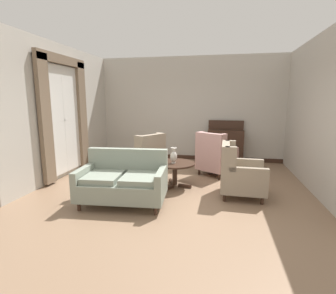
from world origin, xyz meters
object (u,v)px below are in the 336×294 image
object	(u,v)px
armchair_far_left	(144,159)
sideboard	(225,144)
coffee_table	(175,167)
armchair_foreground_right	(239,174)
settee	(123,181)
side_table	(216,156)
armchair_near_window	(215,157)
porcelain_vase	(174,156)

from	to	relation	value
armchair_far_left	sideboard	xyz separation A→B (m)	(1.92, 1.82, 0.11)
coffee_table	armchair_foreground_right	size ratio (longest dim) A/B	0.83
settee	sideboard	world-z (taller)	sideboard
side_table	armchair_far_left	bearing A→B (deg)	-162.35
coffee_table	armchair_near_window	world-z (taller)	armchair_near_window
porcelain_vase	armchair_foreground_right	world-z (taller)	armchair_foreground_right
porcelain_vase	armchair_foreground_right	xyz separation A→B (m)	(1.30, -0.23, -0.24)
settee	armchair_near_window	xyz separation A→B (m)	(1.55, 2.11, 0.05)
porcelain_vase	armchair_near_window	size ratio (longest dim) A/B	0.31
porcelain_vase	settee	world-z (taller)	settee
porcelain_vase	coffee_table	bearing A→B (deg)	70.18
settee	armchair_near_window	distance (m)	2.63
side_table	sideboard	bearing A→B (deg)	79.79
porcelain_vase	sideboard	distance (m)	2.69
coffee_table	armchair_near_window	xyz separation A→B (m)	(0.81, 1.08, 0.02)
coffee_table	porcelain_vase	xyz separation A→B (m)	(-0.02, -0.05, 0.25)
settee	sideboard	xyz separation A→B (m)	(1.81, 3.44, 0.15)
coffee_table	settee	distance (m)	1.28
side_table	armchair_near_window	bearing A→B (deg)	-123.65
porcelain_vase	armchair_far_left	world-z (taller)	armchair_far_left
settee	sideboard	bearing A→B (deg)	57.54
armchair_foreground_right	sideboard	size ratio (longest dim) A/B	0.83
porcelain_vase	armchair_far_left	xyz separation A→B (m)	(-0.83, 0.63, -0.24)
armchair_far_left	side_table	bearing A→B (deg)	138.44
coffee_table	porcelain_vase	world-z (taller)	porcelain_vase
settee	armchair_far_left	distance (m)	1.62
sideboard	armchair_foreground_right	bearing A→B (deg)	-85.52
armchair_near_window	side_table	xyz separation A→B (m)	(0.03, 0.04, 0.00)
armchair_near_window	porcelain_vase	bearing A→B (deg)	85.70
coffee_table	porcelain_vase	bearing A→B (deg)	-109.82
coffee_table	armchair_foreground_right	xyz separation A→B (m)	(1.28, -0.29, 0.01)
coffee_table	sideboard	size ratio (longest dim) A/B	0.68
settee	armchair_far_left	world-z (taller)	armchair_far_left
porcelain_vase	sideboard	bearing A→B (deg)	66.09
armchair_far_left	porcelain_vase	bearing A→B (deg)	83.43
coffee_table	side_table	size ratio (longest dim) A/B	1.13
armchair_far_left	coffee_table	bearing A→B (deg)	86.43
armchair_foreground_right	armchair_far_left	bearing A→B (deg)	69.01
armchair_near_window	side_table	bearing A→B (deg)	-91.66
coffee_table	armchair_foreground_right	bearing A→B (deg)	-12.70
armchair_near_window	armchair_foreground_right	world-z (taller)	armchair_near_window
armchair_near_window	side_table	size ratio (longest dim) A/B	1.47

